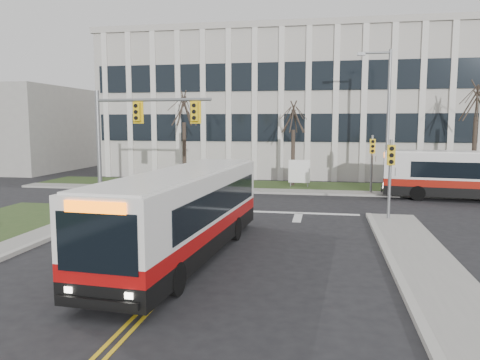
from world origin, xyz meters
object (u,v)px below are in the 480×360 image
at_px(bus_main, 184,215).
at_px(streetlight, 386,113).
at_px(directory_sign, 299,172).
at_px(bus_cross, 478,177).

bearing_deg(bus_main, streetlight, 67.20).
xyz_separation_m(directory_sign, bus_main, (-2.90, -17.92, 0.27)).
height_order(streetlight, bus_cross, streetlight).
bearing_deg(bus_cross, directory_sign, -100.71).
bearing_deg(bus_main, directory_sign, 84.90).
xyz_separation_m(directory_sign, bus_cross, (10.65, -3.50, 0.25)).
height_order(streetlight, bus_main, streetlight).
bearing_deg(bus_cross, streetlight, -105.76).
height_order(directory_sign, bus_cross, bus_cross).
bearing_deg(directory_sign, bus_cross, -18.19).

